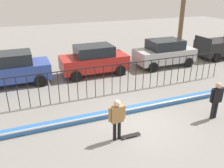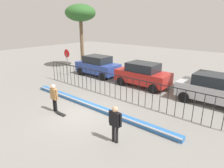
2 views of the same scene
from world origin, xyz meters
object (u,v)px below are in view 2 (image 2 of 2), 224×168
(camera_operator, at_px, (115,121))
(palm_tree_short, at_px, (80,14))
(skateboard, at_px, (60,114))
(parked_car_silver, at_px, (214,89))
(stop_sign, at_px, (67,59))
(parked_car_blue, at_px, (98,66))
(parked_car_red, at_px, (143,74))
(skateboarder, at_px, (54,95))

(camera_operator, relative_size, palm_tree_short, 0.25)
(skateboard, xyz_separation_m, parked_car_silver, (6.11, 7.10, 0.91))
(skateboard, relative_size, stop_sign, 0.32)
(parked_car_silver, bearing_deg, stop_sign, -171.72)
(parked_car_blue, relative_size, parked_car_red, 1.00)
(parked_car_silver, distance_m, palm_tree_short, 14.66)
(skateboard, height_order, parked_car_silver, parked_car_silver)
(camera_operator, height_order, parked_car_silver, parked_car_silver)
(parked_car_blue, xyz_separation_m, parked_car_red, (5.00, -0.05, 0.00))
(camera_operator, xyz_separation_m, parked_car_blue, (-8.10, 7.40, -0.03))
(palm_tree_short, bearing_deg, stop_sign, -67.09)
(camera_operator, relative_size, parked_car_blue, 0.39)
(skateboarder, distance_m, palm_tree_short, 12.12)
(parked_car_blue, bearing_deg, stop_sign, -138.65)
(parked_car_red, distance_m, stop_sign, 7.48)
(stop_sign, relative_size, palm_tree_short, 0.37)
(skateboard, height_order, palm_tree_short, palm_tree_short)
(parked_car_silver, bearing_deg, skateboarder, -132.20)
(parked_car_blue, bearing_deg, parked_car_red, 2.45)
(parked_car_silver, height_order, stop_sign, stop_sign)
(skateboarder, height_order, camera_operator, camera_operator)
(parked_car_silver, bearing_deg, parked_car_red, 179.15)
(skateboarder, xyz_separation_m, parked_car_blue, (-3.56, 7.27, -0.02))
(skateboarder, height_order, parked_car_red, parked_car_red)
(skateboard, relative_size, parked_car_silver, 0.19)
(camera_operator, bearing_deg, stop_sign, -19.34)
(skateboard, bearing_deg, camera_operator, 6.68)
(skateboard, xyz_separation_m, camera_operator, (3.99, -0.06, 0.94))
(parked_car_silver, bearing_deg, palm_tree_short, 174.78)
(parked_car_red, bearing_deg, camera_operator, -68.15)
(camera_operator, relative_size, parked_car_red, 0.39)
(stop_sign, xyz_separation_m, palm_tree_short, (-1.31, 3.10, 4.09))
(parked_car_red, relative_size, palm_tree_short, 0.64)
(palm_tree_short, bearing_deg, parked_car_silver, -6.46)
(skateboarder, xyz_separation_m, palm_tree_short, (-7.13, 8.59, 4.72))
(skateboarder, bearing_deg, palm_tree_short, 115.44)
(skateboard, distance_m, stop_sign, 8.59)
(camera_operator, bearing_deg, skateboarder, 7.54)
(camera_operator, xyz_separation_m, stop_sign, (-10.35, 5.62, 0.61))
(camera_operator, height_order, parked_car_blue, parked_car_blue)
(palm_tree_short, bearing_deg, parked_car_red, -9.10)
(parked_car_blue, relative_size, stop_sign, 1.72)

